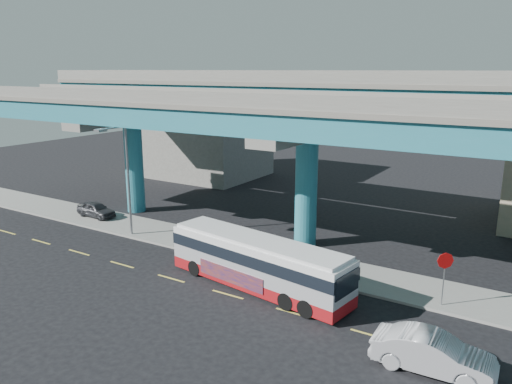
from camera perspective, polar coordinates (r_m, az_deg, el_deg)
The scene contains 10 objects.
ground at distance 27.65m, azimuth -2.89°, elevation -11.40°, with size 120.00×120.00×0.00m, color black.
sidewalk at distance 31.92m, azimuth 2.78°, elevation -7.69°, with size 70.00×4.00×0.15m, color gray.
lane_markings at distance 27.43m, azimuth -3.25°, elevation -11.61°, with size 58.00×0.12×0.01m.
viaduct at distance 33.00m, azimuth 6.06°, elevation 9.18°, with size 52.00×12.40×11.70m.
building_concrete at distance 56.67m, azimuth -5.81°, elevation 6.41°, with size 12.00×10.00×9.00m, color gray.
transit_bus at distance 27.54m, azimuth 0.20°, elevation -7.91°, with size 11.44×4.07×2.88m.
sedan at distance 22.04m, azimuth 19.58°, elevation -16.97°, with size 4.86×1.87×1.58m, color #BCBBC0.
parked_car at distance 42.36m, azimuth -17.81°, elevation -1.92°, with size 3.58×1.53×1.21m, color #323338.
street_lamp at distance 35.80m, azimuth -15.13°, elevation 3.01°, with size 0.50×2.60×8.02m.
stop_sign at distance 26.81m, azimuth 20.77°, elevation -8.02°, with size 0.70×0.53×2.83m.
Camera 1 is at (14.33, -20.50, 11.80)m, focal length 35.00 mm.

